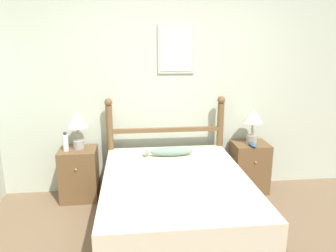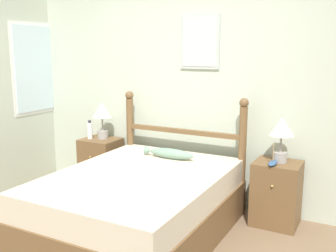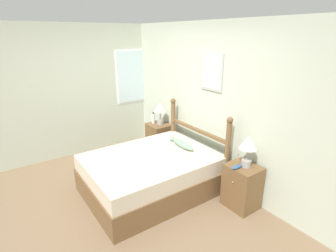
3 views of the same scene
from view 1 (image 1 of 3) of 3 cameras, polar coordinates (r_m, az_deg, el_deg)
The scene contains 10 objects.
wall_back at distance 4.14m, azimuth 0.15°, elevation 6.04°, with size 6.40×0.08×2.55m.
bed at distance 3.40m, azimuth 1.31°, elevation -13.48°, with size 1.46×1.93×0.60m.
headboard at distance 4.10m, azimuth -0.36°, elevation -2.72°, with size 1.48×0.10×1.24m.
nightstand_left at distance 4.19m, azimuth -15.19°, elevation -8.06°, with size 0.44×0.41×0.64m.
nightstand_right at distance 4.39m, azimuth 13.96°, elevation -6.90°, with size 0.44×0.41×0.64m.
table_lamp_left at distance 4.02m, azimuth -15.53°, elevation 0.47°, with size 0.24×0.24×0.45m.
table_lamp_right at distance 4.22m, azimuth 14.57°, elevation 1.20°, with size 0.24×0.24×0.45m.
bottle at distance 4.03m, azimuth -17.42°, elevation -2.68°, with size 0.06×0.06×0.23m.
model_boat at distance 4.16m, azimuth 14.53°, elevation -3.12°, with size 0.07×0.19×0.22m.
fish_pillow at distance 3.80m, azimuth 0.30°, elevation -4.48°, with size 0.56×0.12×0.11m.
Camera 1 is at (-0.46, -2.34, 1.90)m, focal length 35.00 mm.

